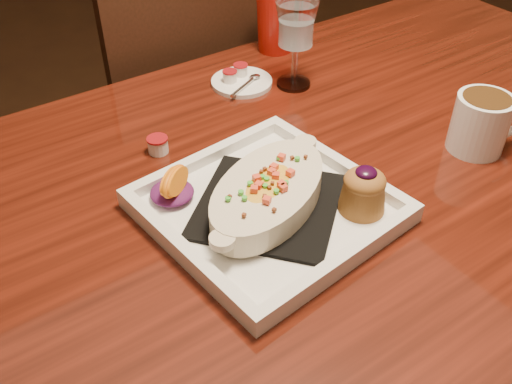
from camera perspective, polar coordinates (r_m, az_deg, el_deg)
table at (r=1.01m, az=8.32°, el=-0.96°), size 1.50×0.90×0.75m
chair_far at (r=1.52m, az=-8.04°, el=7.51°), size 0.42×0.42×0.93m
plate at (r=0.82m, az=1.82°, el=-0.67°), size 0.34×0.34×0.08m
coffee_mug at (r=1.01m, az=21.71°, el=6.61°), size 0.13×0.09×0.10m
goblet at (r=1.10m, az=4.03°, el=15.94°), size 0.08×0.08×0.17m
saucer at (r=1.15m, az=-1.57°, el=11.09°), size 0.12×0.12×0.08m
creamer_loose at (r=0.96m, az=-9.78°, el=4.67°), size 0.04×0.04×0.03m
red_tumbler at (r=1.26m, az=1.97°, el=16.95°), size 0.08×0.08×0.14m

